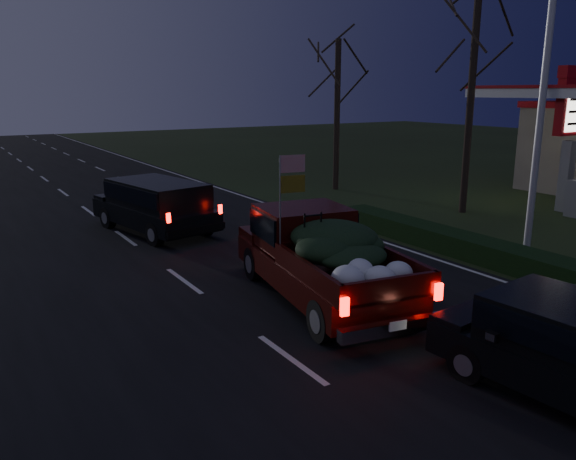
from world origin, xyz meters
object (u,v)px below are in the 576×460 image
pickup_truck (321,252)px  gas_price_pylon (573,115)px  lead_suv (156,201)px  light_pole (546,60)px

pickup_truck → gas_price_pylon: bearing=21.2°
gas_price_pylon → lead_suv: size_ratio=1.06×
light_pole → lead_suv: 12.50m
pickup_truck → lead_suv: pickup_truck is taller
light_pole → pickup_truck: (-7.29, 0.21, -4.37)m
lead_suv → pickup_truck: bearing=-93.1°
gas_price_pylon → lead_suv: bearing=160.7°
light_pole → lead_suv: light_pole is taller
gas_price_pylon → lead_suv: gas_price_pylon is taller
pickup_truck → lead_suv: size_ratio=1.13×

